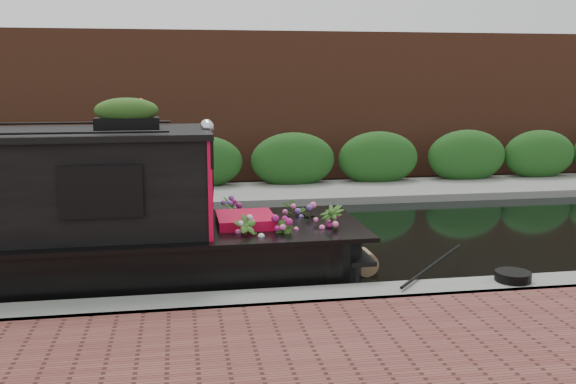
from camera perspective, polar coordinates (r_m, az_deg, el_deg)
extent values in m
plane|color=black|center=(10.92, -5.89, -4.80)|extent=(80.00, 80.00, 0.00)
cube|color=slate|center=(7.79, -4.21, -11.11)|extent=(40.00, 0.60, 0.50)
cube|color=gray|center=(15.01, -6.98, -0.63)|extent=(40.00, 2.40, 0.34)
cube|color=#1E4C19|center=(15.89, -7.14, -0.02)|extent=(40.00, 1.10, 2.80)
cube|color=brown|center=(17.96, -7.45, 1.18)|extent=(40.00, 1.00, 8.00)
cube|color=#BF072E|center=(8.81, -7.15, 0.80)|extent=(0.07, 1.72, 1.33)
cube|color=black|center=(7.98, -16.28, 0.01)|extent=(0.88, 0.03, 0.54)
cube|color=#BF072E|center=(8.99, -3.79, -3.58)|extent=(0.79, 0.89, 0.49)
sphere|color=silver|center=(8.57, -7.16, 5.74)|extent=(0.18, 0.18, 0.18)
sphere|color=silver|center=(8.85, -7.25, 5.88)|extent=(0.18, 0.18, 0.18)
cube|color=black|center=(8.73, -14.12, 5.91)|extent=(0.83, 0.26, 0.16)
ellipsoid|color=#F75A1B|center=(8.71, -14.17, 7.19)|extent=(0.92, 0.28, 0.24)
imported|color=#2F581D|center=(8.39, -3.75, -4.14)|extent=(0.39, 0.33, 0.62)
imported|color=#2F581D|center=(8.46, -0.38, -4.28)|extent=(0.33, 0.36, 0.54)
imported|color=#2F581D|center=(9.53, 1.07, -2.55)|extent=(0.65, 0.64, 0.55)
imported|color=#2F581D|center=(8.84, 3.88, -3.27)|extent=(0.50, 0.50, 0.65)
imported|color=#2F581D|center=(9.66, -5.17, -2.23)|extent=(0.35, 0.39, 0.61)
cylinder|color=#886747|center=(9.45, 6.72, -6.16)|extent=(0.35, 0.41, 0.35)
cylinder|color=black|center=(8.77, 19.36, -7.08)|extent=(0.46, 0.46, 0.12)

